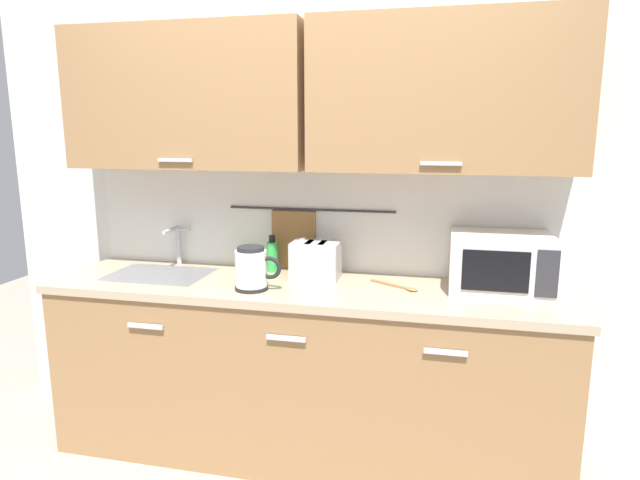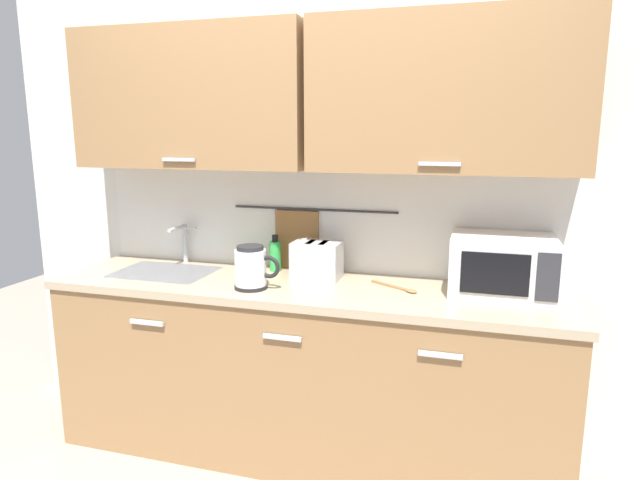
{
  "view_description": "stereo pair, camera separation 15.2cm",
  "coord_description": "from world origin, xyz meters",
  "px_view_note": "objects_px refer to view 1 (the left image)",
  "views": [
    {
      "loc": [
        0.66,
        -2.2,
        1.64
      ],
      "look_at": [
        0.08,
        0.33,
        1.12
      ],
      "focal_mm": 30.69,
      "sensor_mm": 36.0,
      "label": 1
    },
    {
      "loc": [
        0.8,
        -2.16,
        1.64
      ],
      "look_at": [
        0.08,
        0.33,
        1.12
      ],
      "focal_mm": 30.69,
      "sensor_mm": 36.0,
      "label": 2
    }
  ],
  "objects_px": {
    "electric_kettle": "(252,269)",
    "toaster": "(316,260)",
    "mug_near_sink": "(244,262)",
    "wooden_spoon": "(400,287)",
    "dish_soap_bottle": "(272,256)",
    "microwave": "(500,263)"
  },
  "relations": [
    {
      "from": "microwave",
      "to": "electric_kettle",
      "type": "xyz_separation_m",
      "value": [
        -1.14,
        -0.25,
        -0.03
      ]
    },
    {
      "from": "microwave",
      "to": "toaster",
      "type": "xyz_separation_m",
      "value": [
        -0.89,
        0.01,
        -0.04
      ]
    },
    {
      "from": "mug_near_sink",
      "to": "toaster",
      "type": "distance_m",
      "value": 0.43
    },
    {
      "from": "electric_kettle",
      "to": "mug_near_sink",
      "type": "height_order",
      "value": "electric_kettle"
    },
    {
      "from": "electric_kettle",
      "to": "toaster",
      "type": "bearing_deg",
      "value": 45.95
    },
    {
      "from": "toaster",
      "to": "wooden_spoon",
      "type": "bearing_deg",
      "value": -9.54
    },
    {
      "from": "electric_kettle",
      "to": "wooden_spoon",
      "type": "height_order",
      "value": "electric_kettle"
    },
    {
      "from": "mug_near_sink",
      "to": "wooden_spoon",
      "type": "bearing_deg",
      "value": -10.11
    },
    {
      "from": "dish_soap_bottle",
      "to": "wooden_spoon",
      "type": "bearing_deg",
      "value": -13.29
    },
    {
      "from": "electric_kettle",
      "to": "toaster",
      "type": "relative_size",
      "value": 0.89
    },
    {
      "from": "mug_near_sink",
      "to": "toaster",
      "type": "bearing_deg",
      "value": -10.7
    },
    {
      "from": "microwave",
      "to": "toaster",
      "type": "distance_m",
      "value": 0.89
    },
    {
      "from": "toaster",
      "to": "mug_near_sink",
      "type": "bearing_deg",
      "value": 169.3
    },
    {
      "from": "microwave",
      "to": "electric_kettle",
      "type": "relative_size",
      "value": 2.03
    },
    {
      "from": "wooden_spoon",
      "to": "electric_kettle",
      "type": "bearing_deg",
      "value": -164.86
    },
    {
      "from": "dish_soap_bottle",
      "to": "wooden_spoon",
      "type": "distance_m",
      "value": 0.71
    },
    {
      "from": "microwave",
      "to": "dish_soap_bottle",
      "type": "height_order",
      "value": "microwave"
    },
    {
      "from": "dish_soap_bottle",
      "to": "electric_kettle",
      "type": "bearing_deg",
      "value": -88.12
    },
    {
      "from": "microwave",
      "to": "wooden_spoon",
      "type": "xyz_separation_m",
      "value": [
        -0.46,
        -0.06,
        -0.13
      ]
    },
    {
      "from": "mug_near_sink",
      "to": "toaster",
      "type": "xyz_separation_m",
      "value": [
        0.42,
        -0.08,
        0.05
      ]
    },
    {
      "from": "dish_soap_bottle",
      "to": "mug_near_sink",
      "type": "bearing_deg",
      "value": -175.75
    },
    {
      "from": "microwave",
      "to": "electric_kettle",
      "type": "bearing_deg",
      "value": -167.81
    }
  ]
}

